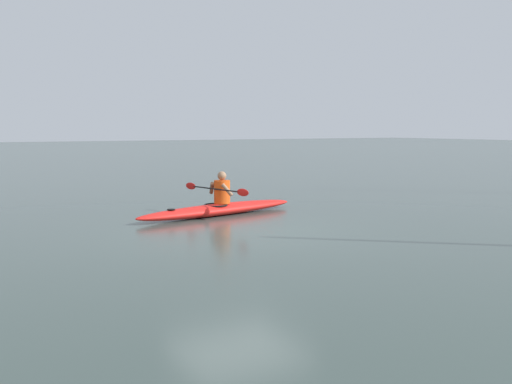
# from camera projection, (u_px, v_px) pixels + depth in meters

# --- Properties ---
(ground_plane) EXTENTS (160.00, 160.00, 0.00)m
(ground_plane) POSITION_uv_depth(u_px,v_px,m) (237.00, 232.00, 11.76)
(ground_plane) COLOR #384742
(kayak) EXTENTS (4.58, 1.55, 0.27)m
(kayak) POSITION_uv_depth(u_px,v_px,m) (219.00, 209.00, 14.07)
(kayak) COLOR red
(kayak) RESTS_ON ground
(kayaker) EXTENTS (0.65, 2.33, 0.77)m
(kayaker) POSITION_uv_depth(u_px,v_px,m) (221.00, 190.00, 14.07)
(kayaker) COLOR #E04C14
(kayaker) RESTS_ON kayak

